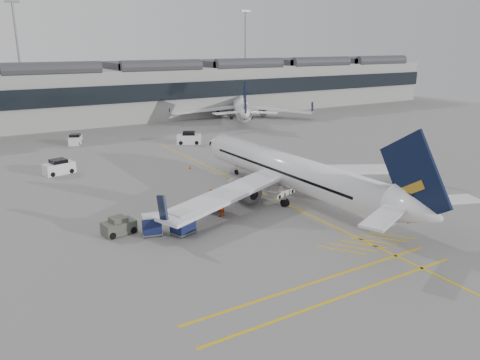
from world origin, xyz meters
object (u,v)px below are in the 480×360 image
ramp_agent_b (220,207)px  ramp_agent_a (211,196)px  pushback_tug (119,226)px  baggage_cart_a (242,188)px  airliner_main (293,172)px  belt_loader (281,190)px

ramp_agent_b → ramp_agent_a: bearing=-116.8°
ramp_agent_a → pushback_tug: size_ratio=0.52×
baggage_cart_a → ramp_agent_b: 6.65m
airliner_main → ramp_agent_b: size_ratio=19.84×
baggage_cart_a → ramp_agent_a: baggage_cart_a is taller
ramp_agent_a → pushback_tug: 11.50m
airliner_main → ramp_agent_a: size_ratio=23.77×
airliner_main → belt_loader: 2.94m
belt_loader → ramp_agent_b: (-9.11, -2.47, 0.45)m
airliner_main → belt_loader: (-0.42, 1.58, -2.44)m
baggage_cart_a → pushback_tug: (-14.98, -3.50, -0.25)m
baggage_cart_a → ramp_agent_a: size_ratio=1.32×
airliner_main → baggage_cart_a: bearing=141.2°
baggage_cart_a → ramp_agent_b: ramp_agent_b is taller
airliner_main → belt_loader: size_ratio=8.67×
airliner_main → ramp_agent_a: 9.24m
baggage_cart_a → ramp_agent_b: (-5.06, -4.31, 0.00)m
ramp_agent_b → pushback_tug: 9.95m
ramp_agent_a → ramp_agent_b: size_ratio=0.83×
pushback_tug → ramp_agent_a: bearing=6.9°
baggage_cart_a → pushback_tug: bearing=170.2°
ramp_agent_b → pushback_tug: ramp_agent_b is taller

